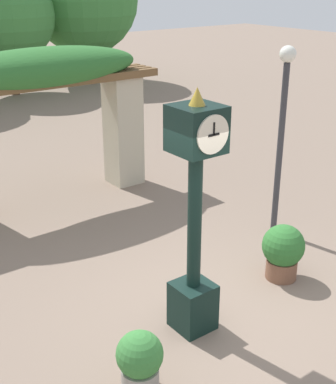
% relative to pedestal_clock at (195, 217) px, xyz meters
% --- Properties ---
extents(ground_plane, '(60.00, 60.00, 0.00)m').
position_rel_pedestal_clock_xyz_m(ground_plane, '(0.37, 0.05, -1.48)').
color(ground_plane, '#7F6B5B').
extents(pedestal_clock, '(0.50, 0.55, 2.94)m').
position_rel_pedestal_clock_xyz_m(pedestal_clock, '(0.00, 0.00, 0.00)').
color(pedestal_clock, black).
rests_on(pedestal_clock, ground).
extents(pergola, '(4.43, 1.20, 2.84)m').
position_rel_pedestal_clock_xyz_m(pergola, '(0.37, 4.65, 0.56)').
color(pergola, '#BCB299').
rests_on(pergola, ground).
extents(potted_plant_near_left, '(0.49, 0.49, 0.69)m').
position_rel_pedestal_clock_xyz_m(potted_plant_near_left, '(-1.11, -0.50, -1.12)').
color(potted_plant_near_left, gray).
rests_on(potted_plant_near_left, ground).
extents(potted_plant_near_right, '(0.60, 0.60, 0.81)m').
position_rel_pedestal_clock_xyz_m(potted_plant_near_right, '(1.72, 0.13, -1.05)').
color(potted_plant_near_right, brown).
rests_on(potted_plant_near_right, ground).
extents(lamp_post, '(0.25, 0.25, 3.03)m').
position_rel_pedestal_clock_xyz_m(lamp_post, '(2.73, 1.21, 0.47)').
color(lamp_post, '#333338').
rests_on(lamp_post, ground).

